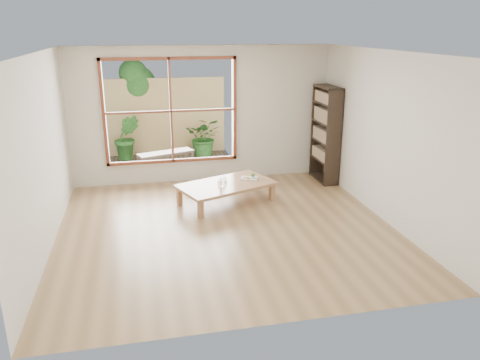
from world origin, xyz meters
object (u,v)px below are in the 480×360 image
Objects in this scene: low_table at (226,186)px; garden_bench at (166,155)px; food_tray at (250,177)px; bookshelf at (326,134)px.

garden_bench reaches higher than low_table.
food_tray reaches higher than garden_bench.
bookshelf is at bearing 43.03° from food_tray.
bookshelf reaches higher than garden_bench.
bookshelf is 5.33× the size of food_tray.
garden_bench is at bearing 156.48° from bookshelf.
low_table is 2.34m from garden_bench.
low_table is at bearing -137.68° from food_tray.
low_table is 0.50m from food_tray.
food_tray is 0.28× the size of garden_bench.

